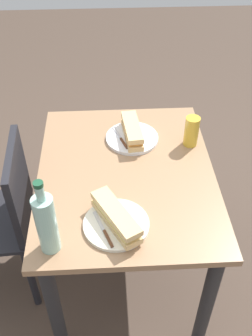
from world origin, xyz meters
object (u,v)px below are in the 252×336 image
at_px(chair_far, 3,214).
at_px(plate_far, 132,138).
at_px(baguette_sandwich_near, 116,217).
at_px(knife_near, 104,231).
at_px(baguette_sandwich_far, 132,131).
at_px(water_bottle, 46,223).
at_px(dining_table, 126,193).
at_px(plate_near, 116,224).
at_px(beer_glass, 192,131).
at_px(knife_far, 121,139).

bearing_deg(chair_far, plate_far, -70.47).
height_order(baguette_sandwich_near, knife_near, baguette_sandwich_near).
relative_size(baguette_sandwich_near, plate_far, 1.05).
xyz_separation_m(baguette_sandwich_far, water_bottle, (-0.60, 0.33, 0.08)).
height_order(dining_table, plate_far, plate_far).
relative_size(chair_far, baguette_sandwich_far, 3.63).
bearing_deg(plate_near, baguette_sandwich_near, 0.00).
distance_m(knife_near, beer_glass, 0.65).
bearing_deg(knife_far, plate_far, -72.48).
distance_m(dining_table, beer_glass, 0.41).
xyz_separation_m(plate_near, beer_glass, (0.47, -0.36, 0.06)).
height_order(baguette_sandwich_near, knife_far, baguette_sandwich_near).
relative_size(knife_near, plate_far, 0.70).
height_order(chair_far, water_bottle, water_bottle).
distance_m(knife_far, beer_glass, 0.32).
relative_size(knife_near, water_bottle, 0.55).
bearing_deg(knife_far, knife_near, 170.86).
height_order(chair_far, baguette_sandwich_far, chair_far).
distance_m(dining_table, baguette_sandwich_far, 0.29).
relative_size(baguette_sandwich_near, knife_far, 1.50).
xyz_separation_m(water_bottle, beer_glass, (0.55, -0.59, -0.06)).
distance_m(plate_near, baguette_sandwich_near, 0.04).
distance_m(knife_far, water_bottle, 0.65).
bearing_deg(plate_far, baguette_sandwich_far, 0.00).
distance_m(plate_near, baguette_sandwich_far, 0.53).
height_order(dining_table, baguette_sandwich_near, baguette_sandwich_near).
distance_m(dining_table, baguette_sandwich_near, 0.35).
distance_m(baguette_sandwich_near, water_bottle, 0.26).
bearing_deg(knife_near, plate_far, -13.97).
xyz_separation_m(dining_table, baguette_sandwich_far, (0.22, -0.04, 0.18)).
distance_m(plate_far, knife_far, 0.05).
bearing_deg(chair_far, baguette_sandwich_near, -119.96).
bearing_deg(water_bottle, knife_near, -76.21).
relative_size(chair_far, knife_near, 5.00).
distance_m(baguette_sandwich_far, water_bottle, 0.69).
bearing_deg(plate_near, chair_far, 60.04).
bearing_deg(chair_far, water_bottle, -143.08).
distance_m(chair_far, baguette_sandwich_near, 0.67).
distance_m(chair_far, plate_far, 0.70).
relative_size(knife_near, baguette_sandwich_far, 0.72).
distance_m(dining_table, water_bottle, 0.54).
bearing_deg(water_bottle, baguette_sandwich_near, -70.30).
relative_size(knife_near, beer_glass, 1.19).
relative_size(plate_far, baguette_sandwich_far, 1.03).
xyz_separation_m(dining_table, water_bottle, (-0.38, 0.28, 0.26)).
height_order(plate_near, knife_near, knife_near).
height_order(chair_far, knife_near, chair_far).
bearing_deg(dining_table, knife_far, 2.94).
bearing_deg(chair_far, baguette_sandwich_far, -70.47).
distance_m(baguette_sandwich_far, beer_glass, 0.27).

